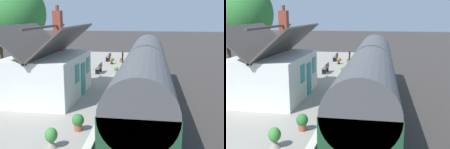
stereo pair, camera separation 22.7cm
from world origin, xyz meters
The scene contains 20 objects.
ground_plane centered at (0.00, 0.00, 0.00)m, with size 160.00×160.00×0.00m, color #383330.
platform centered at (0.00, 4.38, 0.48)m, with size 32.00×6.75×0.96m, color gray.
platform_edge_coping centered at (0.00, 1.18, 0.96)m, with size 32.00×0.36×0.02m, color beige.
rail_near centered at (0.00, -1.62, 0.07)m, with size 52.00×0.08×0.14m, color gray.
rail_far centered at (0.00, -0.18, 0.07)m, with size 52.00×0.08×0.14m, color gray.
train centered at (-4.58, -0.90, 2.22)m, with size 17.78×2.73×4.32m.
station_building centered at (-5.07, 5.25, 2.46)m, with size 6.70×4.39×5.80m.
bench_platform_end centered at (2.22, 3.39, 1.43)m, with size 1.40×0.44×0.88m.
bench_near_building centered at (8.75, 3.58, 1.43)m, with size 1.41×0.46×0.88m.
planter_by_door centered at (6.79, 2.94, 1.32)m, with size 0.46×0.46×0.70m.
planter_edge_far centered at (8.49, 6.94, 1.26)m, with size 0.96×0.32×0.64m.
planter_edge_near centered at (-11.81, 2.57, 1.38)m, with size 0.51×0.51×0.85m.
planter_under_sign centered at (9.00, 6.38, 1.35)m, with size 0.48×0.48×0.78m.
planter_corner_building centered at (2.16, 1.84, 1.31)m, with size 0.40×0.40×0.64m.
planter_bench_right centered at (8.26, 2.06, 1.23)m, with size 0.99×0.32×0.56m.
planter_bench_left centered at (-10.08, 1.96, 1.40)m, with size 0.55×0.55×0.82m.
station_sign_board centered at (5.19, 1.60, 2.14)m, with size 0.96×0.06×1.57m.
tree_distant centered at (8.24, 16.42, 4.83)m, with size 4.74×4.12×7.10m.
tree_behind_building centered at (12.69, 16.78, 4.63)m, with size 3.59×3.11×6.61m.
tree_far_right centered at (4.31, 11.43, 6.20)m, with size 4.93×4.54×8.93m.
Camera 2 is at (-21.14, -1.48, 6.15)m, focal length 43.24 mm.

